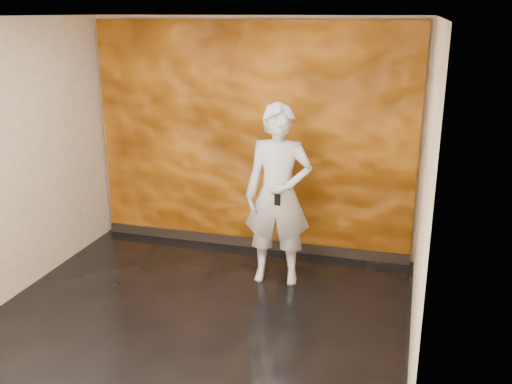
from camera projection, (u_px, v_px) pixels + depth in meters
room at (188, 183)px, 5.02m from camera, size 4.02×4.02×2.81m
feature_wall at (251, 139)px, 6.82m from camera, size 3.90×0.06×2.75m
baseboard at (250, 242)px, 7.19m from camera, size 3.90×0.04×0.12m
man at (278, 195)px, 6.04m from camera, size 0.76×0.55×1.96m
phone at (277, 200)px, 5.75m from camera, size 0.07×0.03×0.12m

